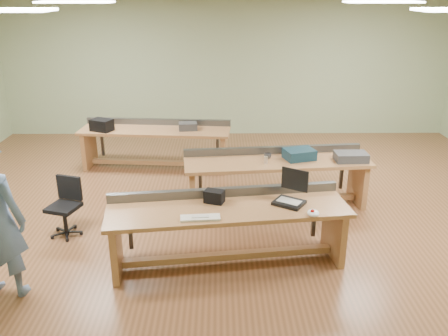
{
  "coord_description": "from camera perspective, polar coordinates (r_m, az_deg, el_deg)",
  "views": [
    {
      "loc": [
        -0.17,
        -6.64,
        3.18
      ],
      "look_at": [
        -0.11,
        -0.6,
        0.88
      ],
      "focal_mm": 38.0,
      "sensor_mm": 36.0,
      "label": 1
    }
  ],
  "objects": [
    {
      "name": "task_chair",
      "position": [
        6.84,
        -18.45,
        -5.3
      ],
      "size": [
        0.55,
        0.55,
        0.81
      ],
      "rotation": [
        0.0,
        0.0,
        -0.31
      ],
      "color": "black",
      "rests_on": "floor"
    },
    {
      "name": "laptop_screen",
      "position": [
        5.77,
        8.52,
        -1.39
      ],
      "size": [
        0.3,
        0.2,
        0.27
      ],
      "primitive_type": "cube",
      "rotation": [
        0.0,
        0.0,
        -0.57
      ],
      "color": "black",
      "rests_on": "laptop_base"
    },
    {
      "name": "workbench_back",
      "position": [
        8.92,
        -8.21,
        3.49
      ],
      "size": [
        2.81,
        0.97,
        0.86
      ],
      "rotation": [
        0.0,
        0.0,
        -0.09
      ],
      "color": "#AD7349",
      "rests_on": "floor"
    },
    {
      "name": "parts_bin_teal",
      "position": [
        7.27,
        9.05,
        1.66
      ],
      "size": [
        0.52,
        0.44,
        0.15
      ],
      "primitive_type": "cube",
      "rotation": [
        0.0,
        0.0,
        0.3
      ],
      "color": "#122D3B",
      "rests_on": "workbench_mid"
    },
    {
      "name": "mug",
      "position": [
        7.24,
        5.29,
        1.49
      ],
      "size": [
        0.13,
        0.13,
        0.09
      ],
      "primitive_type": "imported",
      "rotation": [
        0.0,
        0.0,
        0.18
      ],
      "color": "#343436",
      "rests_on": "workbench_mid"
    },
    {
      "name": "keyboard",
      "position": [
        5.36,
        -2.87,
        -6.01
      ],
      "size": [
        0.46,
        0.18,
        0.03
      ],
      "primitive_type": "cube",
      "rotation": [
        0.0,
        0.0,
        0.08
      ],
      "color": "silver",
      "rests_on": "workbench_front"
    },
    {
      "name": "fluor_panels",
      "position": [
        6.65,
        0.95,
        19.01
      ],
      "size": [
        6.2,
        3.5,
        0.03
      ],
      "color": "white",
      "rests_on": "ceiling"
    },
    {
      "name": "trackball_mouse",
      "position": [
        5.51,
        10.69,
        -5.35
      ],
      "size": [
        0.14,
        0.17,
        0.07
      ],
      "primitive_type": "ellipsoid",
      "rotation": [
        0.0,
        0.0,
        -0.03
      ],
      "color": "white",
      "rests_on": "workbench_front"
    },
    {
      "name": "floor",
      "position": [
        7.37,
        0.81,
        -4.75
      ],
      "size": [
        10.0,
        10.0,
        0.0
      ],
      "primitive_type": "plane",
      "color": "brown",
      "rests_on": "ground"
    },
    {
      "name": "workbench_front",
      "position": [
        5.74,
        0.47,
        -6.4
      ],
      "size": [
        2.95,
        1.13,
        0.86
      ],
      "rotation": [
        0.0,
        0.0,
        0.13
      ],
      "color": "#AD7349",
      "rests_on": "floor"
    },
    {
      "name": "drinks_can",
      "position": [
        7.03,
        5.06,
        0.97
      ],
      "size": [
        0.07,
        0.07,
        0.11
      ],
      "primitive_type": "cylinder",
      "rotation": [
        0.0,
        0.0,
        0.12
      ],
      "color": "silver",
      "rests_on": "workbench_mid"
    },
    {
      "name": "wall_front",
      "position": [
        3.14,
        2.69,
        -11.6
      ],
      "size": [
        10.0,
        0.04,
        3.0
      ],
      "primitive_type": "cube",
      "color": "#94AA80",
      "rests_on": "floor"
    },
    {
      "name": "parts_bin_grey",
      "position": [
        7.35,
        15.03,
        1.31
      ],
      "size": [
        0.48,
        0.32,
        0.13
      ],
      "primitive_type": "cube",
      "rotation": [
        0.0,
        0.0,
        0.03
      ],
      "color": "#343436",
      "rests_on": "workbench_mid"
    },
    {
      "name": "workbench_mid",
      "position": [
        7.28,
        6.3,
        -0.43
      ],
      "size": [
        2.86,
        1.01,
        0.86
      ],
      "rotation": [
        0.0,
        0.0,
        0.1
      ],
      "color": "#AD7349",
      "rests_on": "floor"
    },
    {
      "name": "wall_back",
      "position": [
        10.78,
        0.35,
        11.86
      ],
      "size": [
        10.0,
        0.04,
        3.0
      ],
      "primitive_type": "cube",
      "color": "#94AA80",
      "rests_on": "floor"
    },
    {
      "name": "laptop_base",
      "position": [
        5.76,
        7.83,
        -4.15
      ],
      "size": [
        0.44,
        0.42,
        0.04
      ],
      "primitive_type": "cube",
      "rotation": [
        0.0,
        0.0,
        -0.57
      ],
      "color": "black",
      "rests_on": "workbench_front"
    },
    {
      "name": "ceiling",
      "position": [
        6.65,
        0.95,
        19.27
      ],
      "size": [
        10.0,
        10.0,
        0.0
      ],
      "primitive_type": "plane",
      "color": "silver",
      "rests_on": "wall_back"
    },
    {
      "name": "storage_box_back",
      "position": [
        8.91,
        -14.49,
        5.03
      ],
      "size": [
        0.45,
        0.4,
        0.21
      ],
      "primitive_type": "cube",
      "rotation": [
        0.0,
        0.0,
        -0.43
      ],
      "color": "black",
      "rests_on": "workbench_back"
    },
    {
      "name": "camera_bag",
      "position": [
        5.72,
        -1.17,
        -3.44
      ],
      "size": [
        0.27,
        0.22,
        0.16
      ],
      "primitive_type": "cube",
      "rotation": [
        0.0,
        0.0,
        -0.34
      ],
      "color": "black",
      "rests_on": "workbench_front"
    },
    {
      "name": "tray_back",
      "position": [
        8.72,
        -4.36,
        5.04
      ],
      "size": [
        0.36,
        0.28,
        0.13
      ],
      "primitive_type": "cube",
      "rotation": [
        0.0,
        0.0,
        0.12
      ],
      "color": "#343436",
      "rests_on": "workbench_back"
    }
  ]
}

